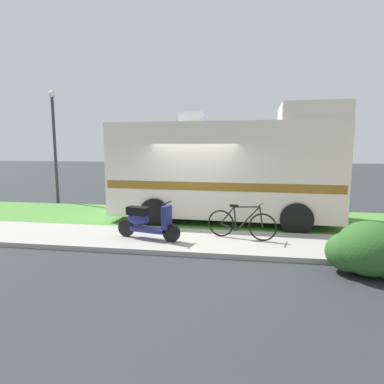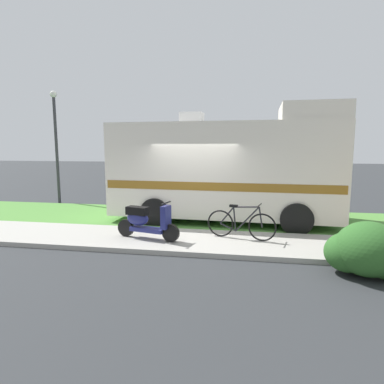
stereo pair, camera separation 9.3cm
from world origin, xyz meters
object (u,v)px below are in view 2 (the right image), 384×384
(motorhome_rv, at_px, (227,168))
(bicycle, at_px, (241,224))
(pickup_truck_near, at_px, (201,178))
(street_lamp_post, at_px, (56,137))
(scooter, at_px, (145,221))

(motorhome_rv, distance_m, bicycle, 2.67)
(pickup_truck_near, height_order, street_lamp_post, street_lamp_post)
(pickup_truck_near, distance_m, street_lamp_post, 6.61)
(motorhome_rv, height_order, bicycle, motorhome_rv)
(motorhome_rv, relative_size, scooter, 4.12)
(scooter, xyz_separation_m, street_lamp_post, (-5.44, 4.94, 2.24))
(pickup_truck_near, bearing_deg, bicycle, -74.26)
(scooter, xyz_separation_m, bicycle, (2.36, 0.39, -0.07))
(motorhome_rv, bearing_deg, pickup_truck_near, 107.38)
(bicycle, xyz_separation_m, street_lamp_post, (-7.80, 4.55, 2.31))
(bicycle, distance_m, pickup_truck_near, 7.43)
(scooter, bearing_deg, pickup_truck_near, 87.33)
(motorhome_rv, xyz_separation_m, scooter, (-1.86, -2.71, -1.16))
(pickup_truck_near, bearing_deg, scooter, -92.67)
(motorhome_rv, distance_m, scooter, 3.49)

